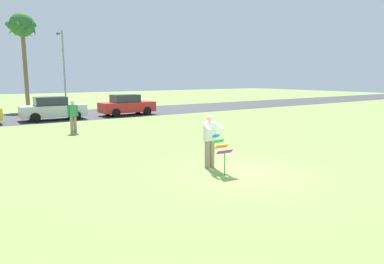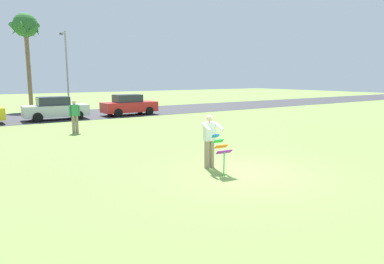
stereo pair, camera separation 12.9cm
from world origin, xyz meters
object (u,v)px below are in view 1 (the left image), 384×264
object	(u,v)px
parked_car_silver	(53,109)
kite_held	(222,148)
streetlight_pole	(63,65)
person_kite_flyer	(210,139)
person_walker_near	(73,115)
parked_car_red	(127,105)
palm_tree_right_near	(22,29)

from	to	relation	value
parked_car_silver	kite_held	bearing A→B (deg)	-86.77
parked_car_silver	streetlight_pole	size ratio (longest dim) A/B	0.61
person_kite_flyer	person_walker_near	bearing A→B (deg)	99.14
parked_car_red	palm_tree_right_near	world-z (taller)	palm_tree_right_near
parked_car_red	streetlight_pole	distance (m)	8.68
kite_held	person_walker_near	bearing A→B (deg)	97.54
kite_held	palm_tree_right_near	size ratio (longest dim) A/B	0.14
palm_tree_right_near	parked_car_silver	bearing A→B (deg)	-90.03
kite_held	parked_car_red	xyz separation A→B (m)	(4.52, 17.02, -0.05)
streetlight_pole	person_walker_near	size ratio (longest dim) A/B	4.05
person_kite_flyer	person_walker_near	xyz separation A→B (m)	(-1.57, 9.78, -0.02)
parked_car_silver	streetlight_pole	xyz separation A→B (m)	(2.83, 7.61, 3.22)
parked_car_red	palm_tree_right_near	xyz separation A→B (m)	(-5.47, 9.62, 6.37)
parked_car_silver	parked_car_red	bearing A→B (deg)	-0.02
parked_car_red	palm_tree_right_near	distance (m)	12.77
palm_tree_right_near	parked_car_red	bearing A→B (deg)	-60.36
parked_car_red	palm_tree_right_near	bearing A→B (deg)	119.64
person_kite_flyer	kite_held	size ratio (longest dim) A/B	1.44
kite_held	parked_car_red	bearing A→B (deg)	75.14
person_walker_near	palm_tree_right_near	bearing A→B (deg)	88.41
person_kite_flyer	parked_car_silver	bearing A→B (deg)	94.00
person_kite_flyer	parked_car_red	distance (m)	16.79
parked_car_red	person_walker_near	distance (m)	8.74
streetlight_pole	kite_held	bearing A→B (deg)	-94.35
parked_car_silver	palm_tree_right_near	bearing A→B (deg)	89.97
parked_car_silver	streetlight_pole	distance (m)	8.74
palm_tree_right_near	person_walker_near	distance (m)	17.22
palm_tree_right_near	person_kite_flyer	bearing A→B (deg)	-87.50
person_kite_flyer	parked_car_silver	size ratio (longest dim) A/B	0.41
person_walker_near	streetlight_pole	bearing A→B (deg)	76.89
palm_tree_right_near	person_walker_near	world-z (taller)	palm_tree_right_near
parked_car_silver	parked_car_red	world-z (taller)	same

